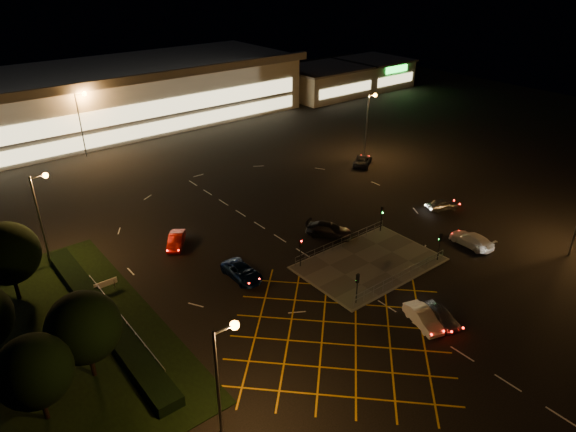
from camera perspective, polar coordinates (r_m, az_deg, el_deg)
ground at (r=53.97m, az=6.02°, el=-5.12°), size 180.00×180.00×0.00m
pedestrian_island at (r=54.03m, az=9.03°, el=-5.22°), size 14.00×9.00×0.12m
grass_verge at (r=47.84m, az=-25.43°, el=-12.75°), size 18.00×30.00×0.08m
hedge at (r=48.31m, az=-19.83°, el=-10.42°), size 2.00×26.00×1.00m
supermarket at (r=102.22m, az=-19.21°, el=12.44°), size 72.00×26.50×10.50m
retail_unit_a at (r=119.30m, az=4.05°, el=14.72°), size 18.80×14.80×6.35m
retail_unit_b at (r=130.39m, az=9.48°, el=15.50°), size 14.80×14.80×6.35m
streetlight_sw at (r=31.82m, az=-7.19°, el=-17.10°), size 1.78×0.56×10.03m
streetlight_nw at (r=55.47m, az=-25.65°, el=0.81°), size 1.78×0.56×10.03m
streetlight_ne at (r=80.34m, az=9.01°, el=10.81°), size 1.78×0.56×10.03m
streetlight_far_left at (r=86.20m, az=-21.93°, el=10.32°), size 1.78×0.56×10.03m
streetlight_far_right at (r=105.83m, az=-0.88°, el=15.05°), size 1.78×0.56×10.03m
signal_sw at (r=46.79m, az=7.71°, el=-7.34°), size 0.28×0.30×3.15m
signal_se at (r=54.96m, az=16.54°, el=-2.70°), size 0.28×0.30×3.15m
signal_nw at (r=51.67m, az=1.40°, el=-3.47°), size 0.28×0.30×3.15m
signal_ne at (r=59.17m, az=10.39°, el=0.26°), size 0.28×0.30×3.15m
tree_a at (r=38.75m, az=-26.40°, el=-15.20°), size 5.04×5.04×6.86m
tree_c at (r=52.01m, az=-28.80°, el=-3.67°), size 5.76×5.76×7.84m
tree_e at (r=40.60m, az=-21.74°, el=-11.42°), size 5.40×5.40×7.35m
car_near_silver at (r=47.22m, az=16.65°, el=-10.54°), size 2.59×4.31×1.37m
car_queue_white at (r=46.50m, az=14.79°, el=-10.87°), size 2.76×4.60×1.43m
car_left_blue at (r=51.09m, az=-5.14°, el=-6.18°), size 2.32×5.01×1.39m
car_far_dkgrey at (r=58.31m, az=4.59°, el=-1.55°), size 4.74×5.62×1.54m
car_right_silver at (r=67.08m, az=16.80°, el=1.23°), size 4.30×2.87×1.36m
car_circ_red at (r=57.47m, az=-12.33°, el=-2.68°), size 3.73×4.32×1.41m
car_east_grey at (r=79.20m, az=8.30°, el=6.13°), size 5.36×4.65×1.37m
car_approach_white at (r=59.74m, az=19.72°, el=-2.48°), size 2.34×5.20×1.48m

